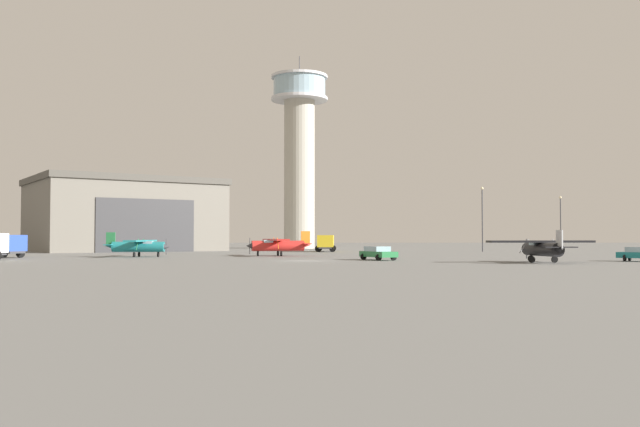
# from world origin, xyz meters

# --- Properties ---
(ground_plane) EXTENTS (400.00, 400.00, 0.00)m
(ground_plane) POSITION_xyz_m (0.00, 0.00, 0.00)
(ground_plane) COLOR slate
(control_tower) EXTENTS (11.33, 11.33, 38.63)m
(control_tower) POSITION_xyz_m (-1.94, 70.35, 20.67)
(control_tower) COLOR #B2AD9E
(control_tower) RESTS_ON ground_plane
(hangar) EXTENTS (36.16, 34.47, 11.77)m
(hangar) POSITION_xyz_m (-30.47, 47.07, 5.90)
(hangar) COLOR #6B665B
(hangar) RESTS_ON ground_plane
(airplane_teal) EXTENTS (7.52, 9.56, 2.83)m
(airplane_teal) POSITION_xyz_m (-19.43, 12.95, 1.32)
(airplane_teal) COLOR teal
(airplane_teal) RESTS_ON ground_plane
(airplane_black) EXTENTS (9.86, 7.73, 2.90)m
(airplane_black) POSITION_xyz_m (21.37, -5.06, 1.35)
(airplane_black) COLOR black
(airplane_black) RESTS_ON ground_plane
(airplane_red) EXTENTS (7.95, 10.19, 3.00)m
(airplane_red) POSITION_xyz_m (-3.33, 16.13, 1.40)
(airplane_red) COLOR red
(airplane_red) RESTS_ON ground_plane
(truck_box_yellow) EXTENTS (3.39, 6.53, 2.56)m
(truck_box_yellow) POSITION_xyz_m (2.77, 39.94, 1.51)
(truck_box_yellow) COLOR #38383D
(truck_box_yellow) RESTS_ON ground_plane
(truck_flatbed_blue) EXTENTS (7.05, 5.46, 2.51)m
(truck_flatbed_blue) POSITION_xyz_m (-33.31, 9.87, 1.23)
(truck_flatbed_blue) COLOR #38383D
(truck_flatbed_blue) RESTS_ON ground_plane
(car_green) EXTENTS (3.59, 4.90, 1.37)m
(car_green) POSITION_xyz_m (7.26, 1.87, 0.74)
(car_green) COLOR #287A42
(car_green) RESTS_ON ground_plane
(light_post_west) EXTENTS (0.44, 0.44, 10.12)m
(light_post_west) POSITION_xyz_m (27.29, 40.48, 5.92)
(light_post_west) COLOR #38383D
(light_post_west) RESTS_ON ground_plane
(light_post_east) EXTENTS (0.44, 0.44, 9.45)m
(light_post_east) POSITION_xyz_m (44.27, 53.40, 5.57)
(light_post_east) COLOR #38383D
(light_post_east) RESTS_ON ground_plane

